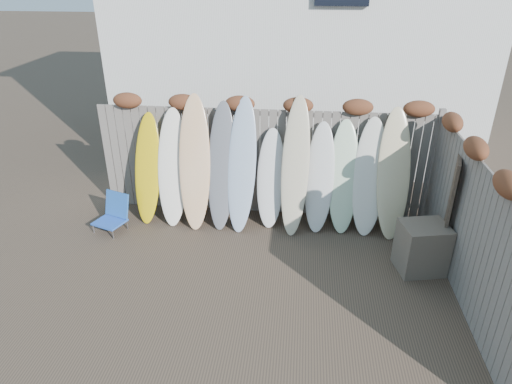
# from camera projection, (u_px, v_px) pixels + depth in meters

# --- Properties ---
(ground) EXTENTS (80.00, 80.00, 0.00)m
(ground) POSITION_uv_depth(u_px,v_px,m) (247.00, 290.00, 6.65)
(ground) COLOR #493A2D
(back_fence) EXTENTS (6.05, 0.28, 2.24)m
(back_fence) POSITION_uv_depth(u_px,v_px,m) (266.00, 154.00, 8.24)
(back_fence) COLOR slate
(back_fence) RESTS_ON ground
(right_fence) EXTENTS (0.28, 4.40, 2.24)m
(right_fence) POSITION_uv_depth(u_px,v_px,m) (472.00, 225.00, 6.08)
(right_fence) COLOR slate
(right_fence) RESTS_ON ground
(house) EXTENTS (8.50, 5.50, 6.33)m
(house) POSITION_uv_depth(u_px,v_px,m) (300.00, 12.00, 10.93)
(house) COLOR silver
(house) RESTS_ON ground
(beach_chair) EXTENTS (0.64, 0.66, 0.65)m
(beach_chair) POSITION_uv_depth(u_px,v_px,m) (113.00, 213.00, 8.07)
(beach_chair) COLOR blue
(beach_chair) RESTS_ON ground
(wooden_crate) EXTENTS (0.78, 0.69, 0.79)m
(wooden_crate) POSITION_uv_depth(u_px,v_px,m) (422.00, 248.00, 6.93)
(wooden_crate) COLOR #675A4D
(wooden_crate) RESTS_ON ground
(lattice_panel) EXTENTS (0.39, 1.15, 1.77)m
(lattice_panel) POSITION_uv_depth(u_px,v_px,m) (449.00, 204.00, 7.14)
(lattice_panel) COLOR #473C2B
(lattice_panel) RESTS_ON ground
(surfboard_0) EXTENTS (0.53, 0.72, 1.94)m
(surfboard_0) POSITION_uv_depth(u_px,v_px,m) (148.00, 169.00, 8.16)
(surfboard_0) COLOR #E0B90C
(surfboard_0) RESTS_ON ground
(surfboard_1) EXTENTS (0.55, 0.73, 2.04)m
(surfboard_1) POSITION_uv_depth(u_px,v_px,m) (173.00, 168.00, 8.07)
(surfboard_1) COLOR white
(surfboard_1) RESTS_ON ground
(surfboard_2) EXTENTS (0.61, 0.84, 2.29)m
(surfboard_2) POSITION_uv_depth(u_px,v_px,m) (195.00, 163.00, 7.94)
(surfboard_2) COLOR #FBBD95
(surfboard_2) RESTS_ON ground
(surfboard_3) EXTENTS (0.51, 0.79, 2.18)m
(surfboard_3) POSITION_uv_depth(u_px,v_px,m) (221.00, 167.00, 7.94)
(surfboard_3) COLOR slate
(surfboard_3) RESTS_ON ground
(surfboard_4) EXTENTS (0.57, 0.84, 2.28)m
(surfboard_4) POSITION_uv_depth(u_px,v_px,m) (242.00, 166.00, 7.86)
(surfboard_4) COLOR #9EB3D0
(surfboard_4) RESTS_ON ground
(surfboard_5) EXTENTS (0.50, 0.63, 1.72)m
(surfboard_5) POSITION_uv_depth(u_px,v_px,m) (271.00, 179.00, 8.05)
(surfboard_5) COLOR silver
(surfboard_5) RESTS_ON ground
(surfboard_6) EXTENTS (0.53, 0.85, 2.32)m
(surfboard_6) POSITION_uv_depth(u_px,v_px,m) (295.00, 167.00, 7.76)
(surfboard_6) COLOR beige
(surfboard_6) RESTS_ON ground
(surfboard_7) EXTENTS (0.55, 0.71, 1.87)m
(surfboard_7) POSITION_uv_depth(u_px,v_px,m) (320.00, 178.00, 7.89)
(surfboard_7) COLOR silver
(surfboard_7) RESTS_ON ground
(surfboard_8) EXTENTS (0.53, 0.70, 1.92)m
(surfboard_8) POSITION_uv_depth(u_px,v_px,m) (344.00, 177.00, 7.86)
(surfboard_8) COLOR beige
(surfboard_8) RESTS_ON ground
(surfboard_9) EXTENTS (0.61, 0.75, 1.98)m
(surfboard_9) POSITION_uv_depth(u_px,v_px,m) (369.00, 177.00, 7.79)
(surfboard_9) COLOR silver
(surfboard_9) RESTS_ON ground
(surfboard_10) EXTENTS (0.58, 0.79, 2.17)m
(surfboard_10) POSITION_uv_depth(u_px,v_px,m) (394.00, 175.00, 7.66)
(surfboard_10) COLOR beige
(surfboard_10) RESTS_ON ground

